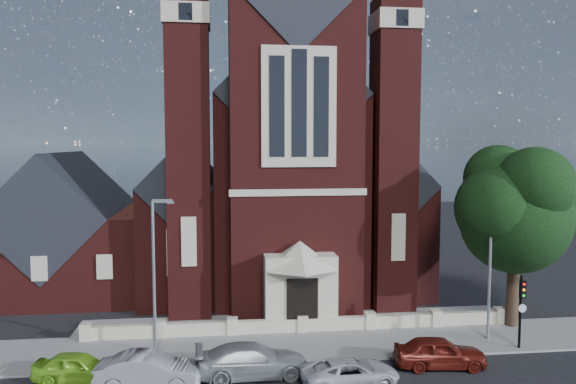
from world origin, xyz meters
name	(u,v)px	position (x,y,z in m)	size (l,w,h in m)	color
ground	(285,294)	(0.00, 15.00, 0.00)	(120.00, 120.00, 0.00)	black
pavement_strip	(308,345)	(0.00, 4.50, 0.00)	(60.00, 5.00, 0.12)	slate
forecourt_paving	(297,322)	(0.00, 8.50, 0.00)	(26.00, 3.00, 0.14)	slate
forecourt_wall	(302,333)	(0.00, 6.50, 0.00)	(24.00, 0.40, 0.90)	beige
church	(274,175)	(0.00, 22.94, 8.19)	(20.01, 34.90, 29.20)	#491513
parish_hall	(65,237)	(-16.00, 18.00, 4.01)	(12.00, 12.20, 10.24)	#491513
street_tree	(520,211)	(12.60, 5.71, 6.96)	(6.40, 6.60, 10.70)	black
street_lamp_left	(155,268)	(-7.91, 4.00, 4.60)	(1.16, 0.22, 8.09)	gray
street_lamp_right	(492,259)	(10.09, 4.00, 4.60)	(1.16, 0.22, 8.09)	gray
traffic_signal	(521,302)	(11.00, 2.43, 2.58)	(0.28, 0.42, 4.00)	black
car_lime_van	(77,367)	(-11.20, 1.29, 0.66)	(1.57, 3.89, 1.33)	#82C828
car_silver_a	(149,371)	(-7.87, 0.22, 0.77)	(1.62, 4.65, 1.53)	#929599
car_silver_b	(253,361)	(-3.19, 0.82, 0.77)	(2.15, 5.30, 1.54)	gray
car_white_suv	(350,372)	(1.10, -0.72, 0.62)	(2.06, 4.47, 1.24)	silver
car_dark_red	(440,352)	(5.91, 0.79, 0.75)	(1.77, 4.40, 1.50)	#621810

